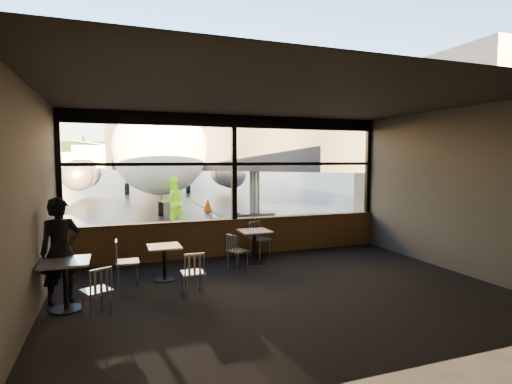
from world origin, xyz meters
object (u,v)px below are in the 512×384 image
cafe_table_left (66,286)px  cone_wing (61,195)px  chair_mid_w (127,262)px  chair_left_s (96,291)px  airliner (157,120)px  cone_nose (208,205)px  chair_near_n (260,239)px  passenger (61,251)px  chair_mid_s (193,273)px  cone_extra (211,219)px  chair_near_w (238,251)px  jet_bridge (280,164)px  cafe_table_mid (164,263)px  cafe_table_near (255,247)px  ground_crew (173,202)px

cafe_table_left → cone_wing: bearing=96.4°
chair_mid_w → chair_left_s: bearing=-18.3°
airliner → cone_nose: airliner is taller
cafe_table_left → chair_near_n: chair_near_n is taller
passenger → chair_mid_s: bearing=-28.7°
chair_near_n → cone_extra: chair_near_n is taller
chair_near_w → passenger: bearing=-96.4°
jet_bridge → cone_wing: bearing=126.5°
chair_mid_w → cone_wing: bearing=-169.8°
chair_left_s → cafe_table_mid: bearing=25.6°
chair_mid_s → cone_wing: bearing=101.1°
chair_near_n → cafe_table_near: bearing=34.0°
chair_near_n → passenger: passenger is taller
jet_bridge → chair_near_n: 6.90m
cafe_table_left → passenger: size_ratio=0.45×
cafe_table_mid → cone_wing: cafe_table_mid is taller
cafe_table_left → chair_mid_w: chair_mid_w is taller
cafe_table_left → chair_near_w: bearing=23.0°
airliner → cafe_table_near: 20.94m
airliner → cafe_table_left: airliner is taller
passenger → ground_crew: size_ratio=0.99×
chair_mid_w → cone_wing: 20.40m
chair_mid_w → chair_mid_s: bearing=46.9°
ground_crew → chair_near_w: bearing=80.0°
cafe_table_mid → cone_nose: size_ratio=1.21×
chair_near_w → passenger: 3.57m
chair_near_n → jet_bridge: bearing=-140.6°
cone_wing → cone_nose: bearing=-52.5°
chair_left_s → cone_wing: size_ratio=1.82×
chair_near_w → cafe_table_left: bearing=-90.1°
chair_near_n → ground_crew: bearing=-98.0°
airliner → jet_bridge: airliner is taller
chair_near_w → ground_crew: ground_crew is taller
cafe_table_left → ground_crew: 7.93m
chair_left_s → passenger: size_ratio=0.45×
cafe_table_near → cone_extra: (0.33, 5.73, -0.17)m
cafe_table_near → passenger: passenger is taller
cafe_table_mid → cone_extra: size_ratio=1.61×
passenger → cone_wing: 20.90m
cafe_table_near → cone_wing: size_ratio=1.75×
jet_bridge → chair_near_w: bearing=-119.9°
chair_mid_w → chair_left_s: 1.54m
cafe_table_near → chair_mid_s: size_ratio=0.94×
cafe_table_left → chair_mid_s: (2.03, 0.00, 0.00)m
airliner → chair_mid_s: bearing=-89.0°
cafe_table_mid → chair_left_s: 1.96m
cone_extra → chair_mid_w: bearing=-116.1°
cafe_table_left → airliner: bearing=80.3°
jet_bridge → cone_wing: 16.23m
cafe_table_mid → chair_mid_s: chair_mid_s is taller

